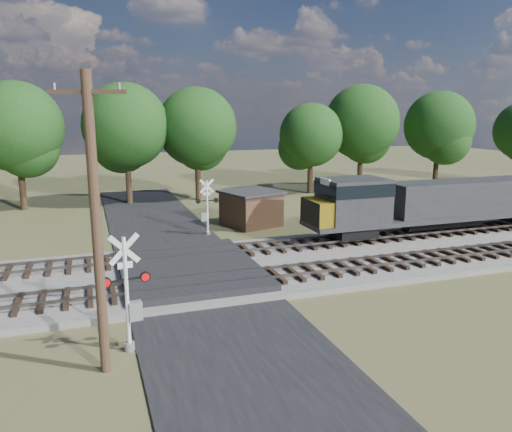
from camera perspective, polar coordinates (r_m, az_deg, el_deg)
name	(u,v)px	position (r m, az deg, el deg)	size (l,w,h in m)	color
ground	(191,278)	(26.44, -7.47, -7.08)	(160.00, 160.00, 0.00)	#434E29
ballast_bed	(355,255)	(30.28, 11.25, -4.43)	(140.00, 10.00, 0.30)	gray
road	(191,278)	(26.42, -7.47, -6.99)	(7.00, 60.00, 0.08)	black
crossing_panel	(189,270)	(26.80, -7.70, -6.10)	(7.00, 9.00, 0.62)	#262628
track_near	(260,276)	(25.25, 0.44, -6.91)	(140.00, 2.60, 0.33)	black
track_far	(232,250)	(29.79, -2.75, -3.95)	(140.00, 2.60, 0.33)	black
crossing_signal_near	(130,303)	(18.69, -14.23, -9.60)	(1.77, 0.42, 4.41)	silver
crossing_signal_far	(206,212)	(34.74, -5.71, 0.43)	(1.61, 0.35, 3.99)	silver
utility_pole	(96,221)	(16.50, -17.83, -0.50)	(2.29, 0.96, 9.79)	#3D2B1C
equipment_shed	(251,208)	(37.75, -0.56, 0.93)	(4.90, 4.90, 2.65)	#4B2E20
treeline	(221,129)	(48.33, -4.02, 9.86)	(77.71, 10.44, 11.31)	black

